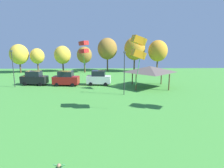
% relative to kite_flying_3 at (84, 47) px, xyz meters
% --- Properties ---
extents(kite_flying_3, '(1.68, 1.66, 4.65)m').
position_rel_kite_flying_3_xyz_m(kite_flying_3, '(0.00, 0.00, 0.00)').
color(kite_flying_3, red).
extents(kite_flying_5, '(1.66, 1.53, 5.34)m').
position_rel_kite_flying_3_xyz_m(kite_flying_5, '(7.12, -12.13, 0.36)').
color(kite_flying_5, orange).
extents(parked_car_leftmost, '(4.73, 2.38, 2.52)m').
position_rel_kite_flying_3_xyz_m(parked_car_leftmost, '(-9.16, 1.80, -5.48)').
color(parked_car_leftmost, black).
rests_on(parked_car_leftmost, ground).
extents(parked_car_second_from_left, '(4.62, 2.40, 2.56)m').
position_rel_kite_flying_3_xyz_m(parked_car_second_from_left, '(-3.42, 1.16, -5.46)').
color(parked_car_second_from_left, maroon).
rests_on(parked_car_second_from_left, ground).
extents(parked_car_third_from_left, '(4.33, 2.24, 2.59)m').
position_rel_kite_flying_3_xyz_m(parked_car_third_from_left, '(2.31, 1.43, -5.45)').
color(parked_car_third_from_left, silver).
rests_on(parked_car_third_from_left, ground).
extents(park_pavilion, '(6.80, 5.97, 3.60)m').
position_rel_kite_flying_3_xyz_m(park_pavilion, '(10.99, -0.45, -3.63)').
color(park_pavilion, brown).
rests_on(park_pavilion, ground).
extents(light_post_0, '(0.36, 0.20, 6.23)m').
position_rel_kite_flying_3_xyz_m(light_post_0, '(-11.91, 0.13, -3.19)').
color(light_post_0, '#2D2D33').
rests_on(light_post_0, ground).
extents(light_post_1, '(0.36, 0.20, 6.28)m').
position_rel_kite_flying_3_xyz_m(light_post_1, '(6.27, -5.19, -3.17)').
color(light_post_1, '#2D2D33').
rests_on(light_post_1, ground).
extents(treeline_tree_0, '(4.43, 4.43, 6.93)m').
position_rel_kite_flying_3_xyz_m(treeline_tree_0, '(-17.53, 15.90, -2.22)').
color(treeline_tree_0, brown).
rests_on(treeline_tree_0, ground).
extents(treeline_tree_1, '(3.45, 3.45, 5.92)m').
position_rel_kite_flying_3_xyz_m(treeline_tree_1, '(-13.45, 16.64, -2.71)').
color(treeline_tree_1, brown).
rests_on(treeline_tree_1, ground).
extents(treeline_tree_2, '(4.15, 4.15, 6.50)m').
position_rel_kite_flying_3_xyz_m(treeline_tree_2, '(-7.45, 17.69, -2.50)').
color(treeline_tree_2, brown).
rests_on(treeline_tree_2, ground).
extents(treeline_tree_3, '(3.67, 3.67, 6.35)m').
position_rel_kite_flying_3_xyz_m(treeline_tree_3, '(-1.75, 16.03, -2.39)').
color(treeline_tree_3, brown).
rests_on(treeline_tree_3, ground).
extents(treeline_tree_4, '(4.99, 4.99, 8.46)m').
position_rel_kite_flying_3_xyz_m(treeline_tree_4, '(3.91, 18.44, -1.01)').
color(treeline_tree_4, brown).
rests_on(treeline_tree_4, ground).
extents(treeline_tree_5, '(5.17, 5.17, 8.63)m').
position_rel_kite_flying_3_xyz_m(treeline_tree_5, '(10.71, 17.04, -0.93)').
color(treeline_tree_5, brown).
rests_on(treeline_tree_5, ground).
extents(treeline_tree_6, '(4.69, 4.69, 7.90)m').
position_rel_kite_flying_3_xyz_m(treeline_tree_6, '(16.21, 15.53, -1.40)').
color(treeline_tree_6, brown).
rests_on(treeline_tree_6, ground).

